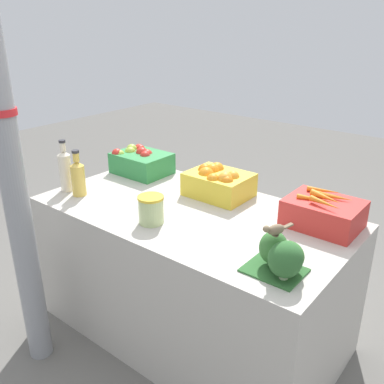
% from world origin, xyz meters
% --- Properties ---
extents(ground_plane, '(10.00, 10.00, 0.00)m').
position_xyz_m(ground_plane, '(0.00, 0.00, 0.00)').
color(ground_plane, '#605E59').
extents(market_table, '(1.58, 0.84, 0.75)m').
position_xyz_m(market_table, '(0.00, 0.00, 0.37)').
color(market_table, '#B7B2A8').
rests_on(market_table, ground_plane).
extents(support_pole, '(0.13, 0.13, 2.33)m').
position_xyz_m(support_pole, '(-0.51, -0.64, 1.17)').
color(support_pole, gray).
rests_on(support_pole, ground_plane).
extents(apple_crate, '(0.33, 0.26, 0.16)m').
position_xyz_m(apple_crate, '(-0.60, 0.24, 0.82)').
color(apple_crate, '#2D8442').
rests_on(apple_crate, market_table).
extents(orange_crate, '(0.33, 0.26, 0.17)m').
position_xyz_m(orange_crate, '(-0.01, 0.24, 0.83)').
color(orange_crate, gold).
rests_on(orange_crate, market_table).
extents(carrot_crate, '(0.33, 0.26, 0.17)m').
position_xyz_m(carrot_crate, '(0.58, 0.24, 0.82)').
color(carrot_crate, red).
rests_on(carrot_crate, market_table).
extents(broccoli_pile, '(0.23, 0.19, 0.16)m').
position_xyz_m(broccoli_pile, '(0.62, -0.24, 0.82)').
color(broccoli_pile, '#2D602D').
rests_on(broccoli_pile, market_table).
extents(juice_bottle_cloudy, '(0.07, 0.07, 0.29)m').
position_xyz_m(juice_bottle_cloudy, '(-0.72, -0.22, 0.87)').
color(juice_bottle_cloudy, beige).
rests_on(juice_bottle_cloudy, market_table).
extents(juice_bottle_golden, '(0.08, 0.08, 0.25)m').
position_xyz_m(juice_bottle_golden, '(-0.61, -0.22, 0.85)').
color(juice_bottle_golden, gold).
rests_on(juice_bottle_golden, market_table).
extents(pickle_jar, '(0.12, 0.12, 0.14)m').
position_xyz_m(pickle_jar, '(-0.06, -0.23, 0.81)').
color(pickle_jar, '#B2C684').
rests_on(pickle_jar, market_table).
extents(sparrow_bird, '(0.07, 0.13, 0.05)m').
position_xyz_m(sparrow_bird, '(0.59, -0.25, 0.93)').
color(sparrow_bird, '#4C3D2D').
rests_on(sparrow_bird, broccoli_pile).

